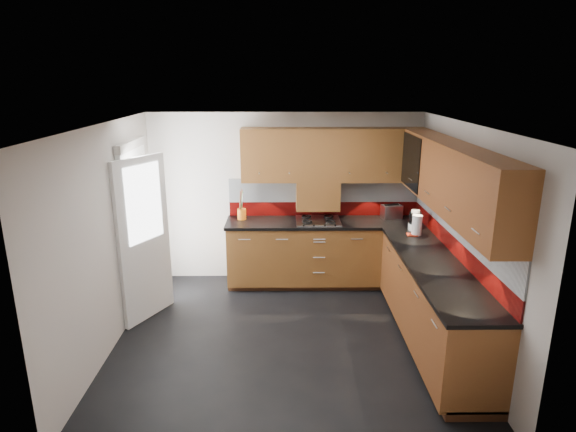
{
  "coord_description": "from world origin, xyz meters",
  "views": [
    {
      "loc": [
        -0.03,
        -4.86,
        2.86
      ],
      "look_at": [
        0.03,
        0.65,
        1.26
      ],
      "focal_mm": 30.0,
      "sensor_mm": 36.0,
      "label": 1
    }
  ],
  "objects_px": {
    "utensil_pot": "(242,213)",
    "food_processor": "(415,221)",
    "toaster": "(391,212)",
    "gas_hob": "(318,221)"
  },
  "relations": [
    {
      "from": "gas_hob",
      "to": "food_processor",
      "type": "xyz_separation_m",
      "value": [
        1.23,
        -0.39,
        0.11
      ]
    },
    {
      "from": "utensil_pot",
      "to": "food_processor",
      "type": "relative_size",
      "value": 1.59
    },
    {
      "from": "gas_hob",
      "to": "food_processor",
      "type": "height_order",
      "value": "food_processor"
    },
    {
      "from": "utensil_pot",
      "to": "toaster",
      "type": "relative_size",
      "value": 1.45
    },
    {
      "from": "utensil_pot",
      "to": "food_processor",
      "type": "xyz_separation_m",
      "value": [
        2.29,
        -0.52,
        0.03
      ]
    },
    {
      "from": "toaster",
      "to": "food_processor",
      "type": "distance_m",
      "value": 0.58
    },
    {
      "from": "utensil_pot",
      "to": "food_processor",
      "type": "height_order",
      "value": "utensil_pot"
    },
    {
      "from": "gas_hob",
      "to": "food_processor",
      "type": "relative_size",
      "value": 2.22
    },
    {
      "from": "gas_hob",
      "to": "toaster",
      "type": "relative_size",
      "value": 2.02
    },
    {
      "from": "utensil_pot",
      "to": "food_processor",
      "type": "distance_m",
      "value": 2.34
    }
  ]
}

